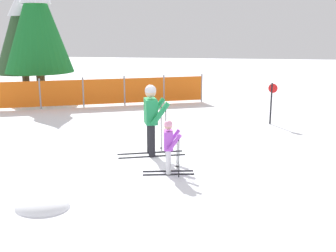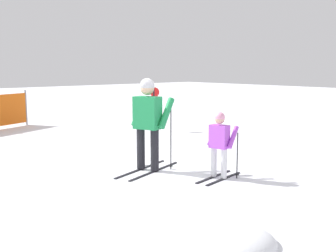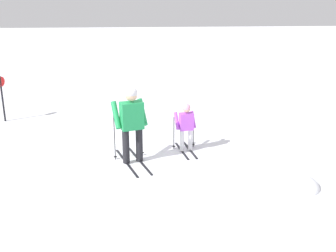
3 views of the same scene
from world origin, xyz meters
TOP-DOWN VIEW (x-y plane):
  - ground_plane at (0.00, 0.00)m, footprint 60.00×60.00m
  - skier_adult at (0.12, 0.18)m, footprint 1.60×0.86m
  - skier_child at (0.68, -1.03)m, footprint 1.08×0.54m
  - trail_marker at (3.22, 3.78)m, footprint 0.27×0.12m
  - snow_mound at (-1.21, -2.97)m, footprint 0.93×0.79m

SIDE VIEW (x-z plane):
  - ground_plane at x=0.00m, z-range 0.00..0.00m
  - snow_mound at x=-1.21m, z-range -0.19..0.19m
  - skier_child at x=0.68m, z-range 0.09..1.21m
  - trail_marker at x=3.22m, z-range 0.16..1.43m
  - skier_adult at x=0.12m, z-range 0.16..1.82m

